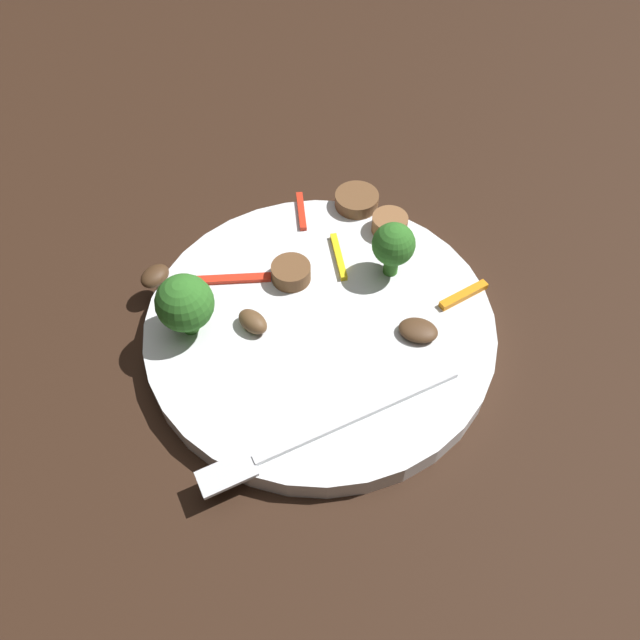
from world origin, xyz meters
name	(u,v)px	position (x,y,z in m)	size (l,w,h in m)	color
ground_plane	(320,334)	(0.00, 0.00, 0.00)	(1.40, 1.40, 0.00)	black
plate	(320,327)	(0.00, 0.00, 0.01)	(0.25, 0.25, 0.02)	white
fork	(314,435)	(0.06, 0.07, 0.02)	(0.18, 0.04, 0.00)	silver
broccoli_floret_0	(393,245)	(-0.07, -0.01, 0.05)	(0.03, 0.03, 0.05)	#347525
broccoli_floret_1	(185,304)	(0.08, -0.05, 0.05)	(0.04, 0.04, 0.05)	#347525
sausage_slice_0	(291,273)	(-0.01, -0.04, 0.02)	(0.03, 0.03, 0.01)	brown
sausage_slice_1	(390,224)	(-0.10, -0.04, 0.02)	(0.03, 0.03, 0.01)	brown
sausage_slice_2	(357,200)	(-0.09, -0.08, 0.02)	(0.04, 0.04, 0.01)	brown
mushroom_0	(253,322)	(0.04, -0.02, 0.02)	(0.02, 0.02, 0.01)	brown
mushroom_1	(155,276)	(0.08, -0.10, 0.02)	(0.02, 0.02, 0.01)	#422B19
mushroom_2	(418,330)	(-0.05, 0.05, 0.02)	(0.03, 0.02, 0.01)	#4C331E
pepper_strip_0	(339,256)	(-0.05, -0.04, 0.02)	(0.05, 0.00, 0.00)	yellow
pepper_strip_1	(464,295)	(-0.10, 0.04, 0.02)	(0.04, 0.01, 0.00)	orange
pepper_strip_2	(232,279)	(0.03, -0.07, 0.02)	(0.06, 0.01, 0.00)	red
pepper_strip_3	(301,211)	(-0.05, -0.10, 0.02)	(0.04, 0.01, 0.00)	red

